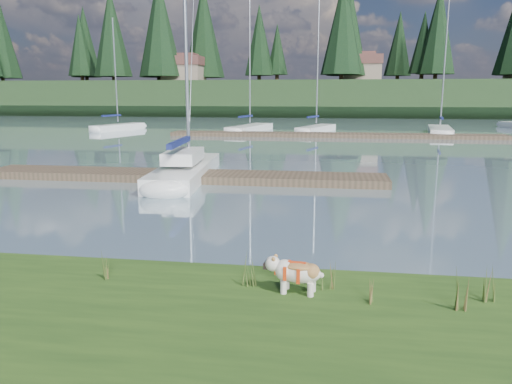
# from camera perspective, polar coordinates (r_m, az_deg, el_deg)

# --- Properties ---
(ground) EXTENTS (200.00, 200.00, 0.00)m
(ground) POSITION_cam_1_polar(r_m,az_deg,el_deg) (40.02, 5.96, 6.31)
(ground) COLOR #7C98A6
(ground) RESTS_ON ground
(ridge) EXTENTS (200.00, 20.00, 5.00)m
(ridge) POSITION_cam_1_polar(r_m,az_deg,el_deg) (82.86, 7.44, 10.49)
(ridge) COLOR #1C3118
(ridge) RESTS_ON ground
(bulldog) EXTENTS (0.92, 0.45, 0.54)m
(bulldog) POSITION_cam_1_polar(r_m,az_deg,el_deg) (7.73, 4.66, -9.00)
(bulldog) COLOR silver
(bulldog) RESTS_ON bank
(sailboat_main) EXTENTS (2.49, 8.74, 12.43)m
(sailboat_main) POSITION_cam_1_polar(r_m,az_deg,el_deg) (20.90, -7.69, 3.02)
(sailboat_main) COLOR white
(sailboat_main) RESTS_ON ground
(dock_near) EXTENTS (16.00, 2.00, 0.30)m
(dock_near) POSITION_cam_1_polar(r_m,az_deg,el_deg) (19.97, -8.51, 1.83)
(dock_near) COLOR #4C3D2C
(dock_near) RESTS_ON ground
(dock_far) EXTENTS (26.00, 2.20, 0.30)m
(dock_far) POSITION_cam_1_polar(r_m,az_deg,el_deg) (39.96, 8.85, 6.45)
(dock_far) COLOR #4C3D2C
(dock_far) RESTS_ON ground
(sailboat_bg_0) EXTENTS (3.34, 7.00, 10.14)m
(sailboat_bg_0) POSITION_cam_1_polar(r_m,az_deg,el_deg) (48.90, -15.00, 7.25)
(sailboat_bg_0) COLOR white
(sailboat_bg_0) RESTS_ON ground
(sailboat_bg_1) EXTENTS (3.50, 8.77, 12.76)m
(sailboat_bg_1) POSITION_cam_1_polar(r_m,az_deg,el_deg) (46.02, -0.34, 7.40)
(sailboat_bg_1) COLOR white
(sailboat_bg_1) RESTS_ON ground
(sailboat_bg_2) EXTENTS (3.69, 7.52, 11.23)m
(sailboat_bg_2) POSITION_cam_1_polar(r_m,az_deg,el_deg) (45.31, 7.18, 7.26)
(sailboat_bg_2) COLOR white
(sailboat_bg_2) RESTS_ON ground
(sailboat_bg_3) EXTENTS (3.00, 8.87, 12.72)m
(sailboat_bg_3) POSITION_cam_1_polar(r_m,az_deg,el_deg) (46.00, 20.23, 6.72)
(sailboat_bg_3) COLOR white
(sailboat_bg_3) RESTS_ON ground
(weed_0) EXTENTS (0.17, 0.14, 0.59)m
(weed_0) POSITION_cam_1_polar(r_m,az_deg,el_deg) (7.99, -0.99, -8.99)
(weed_0) COLOR #475B23
(weed_0) RESTS_ON bank
(weed_1) EXTENTS (0.17, 0.14, 0.52)m
(weed_1) POSITION_cam_1_polar(r_m,az_deg,el_deg) (7.98, 8.32, -9.38)
(weed_1) COLOR #475B23
(weed_1) RESTS_ON bank
(weed_2) EXTENTS (0.17, 0.14, 0.63)m
(weed_2) POSITION_cam_1_polar(r_m,az_deg,el_deg) (7.71, 22.59, -10.50)
(weed_2) COLOR #475B23
(weed_2) RESTS_ON bank
(weed_3) EXTENTS (0.17, 0.14, 0.47)m
(weed_3) POSITION_cam_1_polar(r_m,az_deg,el_deg) (8.67, -17.05, -8.18)
(weed_3) COLOR #475B23
(weed_3) RESTS_ON bank
(weed_4) EXTENTS (0.17, 0.14, 0.49)m
(weed_4) POSITION_cam_1_polar(r_m,az_deg,el_deg) (7.57, 12.59, -10.78)
(weed_4) COLOR #475B23
(weed_4) RESTS_ON bank
(weed_5) EXTENTS (0.17, 0.14, 0.56)m
(weed_5) POSITION_cam_1_polar(r_m,az_deg,el_deg) (8.16, 25.01, -9.74)
(weed_5) COLOR #475B23
(weed_5) RESTS_ON bank
(mud_lip) EXTENTS (60.00, 0.50, 0.14)m
(mud_lip) POSITION_cam_1_polar(r_m,az_deg,el_deg) (9.05, -3.74, -10.10)
(mud_lip) COLOR #33281C
(mud_lip) RESTS_ON ground
(conifer_1) EXTENTS (4.40, 4.40, 11.30)m
(conifer_1) POSITION_cam_1_polar(r_m,az_deg,el_deg) (91.36, -19.45, 15.54)
(conifer_1) COLOR #382619
(conifer_1) RESTS_ON ridge
(conifer_2) EXTENTS (6.60, 6.60, 16.05)m
(conifer_2) POSITION_cam_1_polar(r_m,az_deg,el_deg) (82.96, -10.90, 18.04)
(conifer_2) COLOR #382619
(conifer_2) RESTS_ON ridge
(conifer_3) EXTENTS (4.84, 4.84, 12.25)m
(conifer_3) POSITION_cam_1_polar(r_m,az_deg,el_deg) (83.11, 0.37, 16.96)
(conifer_3) COLOR #382619
(conifer_3) RESTS_ON ridge
(conifer_4) EXTENTS (6.16, 6.16, 15.10)m
(conifer_4) POSITION_cam_1_polar(r_m,az_deg,el_deg) (76.47, 9.89, 18.33)
(conifer_4) COLOR #382619
(conifer_4) RESTS_ON ridge
(conifer_5) EXTENTS (3.96, 3.96, 10.35)m
(conifer_5) POSITION_cam_1_polar(r_m,az_deg,el_deg) (81.26, 18.60, 15.89)
(conifer_5) COLOR #382619
(conifer_5) RESTS_ON ridge
(house_0) EXTENTS (6.30, 5.30, 4.65)m
(house_0) POSITION_cam_1_polar(r_m,az_deg,el_deg) (83.41, -8.27, 13.78)
(house_0) COLOR gray
(house_0) RESTS_ON ridge
(house_1) EXTENTS (6.30, 5.30, 4.65)m
(house_1) POSITION_cam_1_polar(r_m,az_deg,el_deg) (81.04, 11.86, 13.74)
(house_1) COLOR gray
(house_1) RESTS_ON ridge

